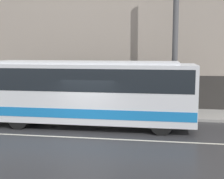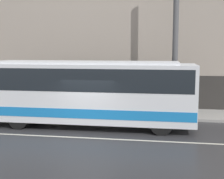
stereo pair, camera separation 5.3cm
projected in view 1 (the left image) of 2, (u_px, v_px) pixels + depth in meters
ground_plane at (83, 138)px, 13.88m from camera, size 60.00×60.00×0.00m
sidewalk at (105, 112)px, 19.29m from camera, size 60.00×3.07×0.15m
building_facade at (110, 42)px, 20.39m from camera, size 60.00×0.35×9.06m
lane_stripe at (83, 138)px, 13.88m from camera, size 54.00×0.14×0.01m
transit_bus at (85, 90)px, 15.83m from camera, size 10.99×2.62×3.32m
utility_pole_near at (175, 36)px, 17.40m from camera, size 0.32×0.32×9.00m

